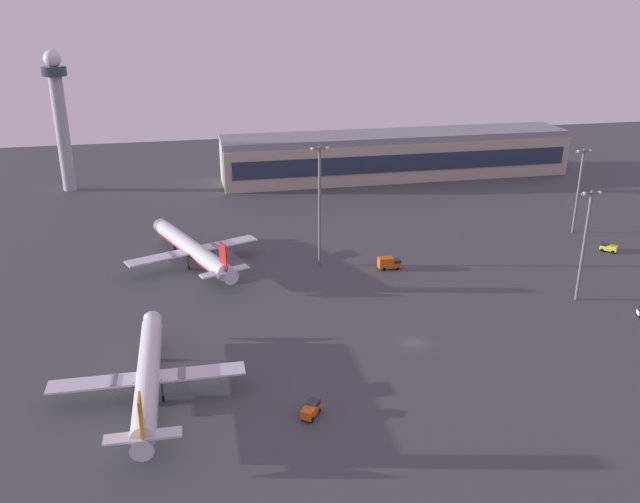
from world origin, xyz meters
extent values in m
plane|color=#424449|center=(0.00, 0.00, 0.00)|extent=(416.00, 416.00, 0.00)
cube|color=#B2AD99|center=(36.47, 123.55, 7.00)|extent=(128.25, 22.00, 14.00)
cube|color=#263347|center=(36.47, 112.35, 7.70)|extent=(123.12, 0.40, 6.16)
cube|color=gray|center=(36.47, 123.55, 15.20)|extent=(128.25, 19.80, 2.40)
cylinder|color=#A8A8B2|center=(-80.19, 129.21, 19.34)|extent=(4.40, 4.40, 38.68)
cylinder|color=#2D3847|center=(-80.19, 129.21, 40.18)|extent=(8.00, 8.00, 3.00)
sphere|color=silver|center=(-80.19, 129.21, 44.20)|extent=(5.60, 5.60, 5.60)
cylinder|color=silver|center=(-49.66, -7.90, 4.10)|extent=(4.29, 36.08, 3.80)
cone|color=silver|center=(-49.40, 11.31, 4.10)|extent=(3.65, 2.45, 3.61)
cone|color=silver|center=(-49.93, -27.32, 4.10)|extent=(3.46, 2.85, 3.42)
cube|color=silver|center=(-49.68, -8.90, 3.90)|extent=(32.08, 4.44, 0.35)
cube|color=silver|center=(-49.90, -25.42, 4.30)|extent=(11.04, 2.55, 0.35)
cube|color=orange|center=(-49.90, -25.12, 7.36)|extent=(0.34, 3.21, 6.51)
cylinder|color=slate|center=(-55.18, -8.83, 3.20)|extent=(2.25, 3.63, 2.20)
cylinder|color=slate|center=(-44.17, -8.98, 3.20)|extent=(2.25, 3.63, 2.20)
cube|color=orange|center=(-49.66, -7.90, 3.06)|extent=(3.87, 33.19, 0.36)
cylinder|color=#333338|center=(-49.51, 3.63, 2.33)|extent=(0.28, 0.28, 3.55)
cylinder|color=black|center=(-49.51, 3.63, 0.55)|extent=(0.42, 1.11, 1.10)
cylinder|color=#333338|center=(-51.90, -10.38, 2.33)|extent=(0.28, 0.28, 3.55)
cylinder|color=black|center=(-51.90, -10.38, 0.55)|extent=(0.42, 1.11, 1.10)
cylinder|color=#333338|center=(-47.50, -10.44, 2.33)|extent=(0.28, 0.28, 3.55)
cylinder|color=black|center=(-47.50, -10.44, 0.55)|extent=(0.42, 1.11, 1.10)
cylinder|color=silver|center=(-40.65, 50.04, 4.34)|extent=(17.76, 36.89, 4.02)
cone|color=silver|center=(-48.13, 68.93, 4.34)|extent=(4.49, 3.77, 3.82)
cone|color=silver|center=(-33.09, 30.96, 4.34)|extent=(4.45, 4.09, 3.62)
cube|color=silver|center=(-40.26, 49.06, 4.13)|extent=(33.03, 16.40, 0.37)
cube|color=silver|center=(-33.83, 32.83, 4.55)|extent=(11.75, 6.65, 0.37)
cube|color=red|center=(-33.95, 33.13, 7.78)|extent=(1.54, 3.26, 6.88)
cylinder|color=slate|center=(-45.67, 46.92, 3.39)|extent=(3.57, 4.40, 2.33)
cylinder|color=slate|center=(-34.85, 51.20, 3.39)|extent=(3.57, 4.40, 2.33)
cube|color=red|center=(-40.65, 50.04, 3.23)|extent=(16.27, 33.91, 0.38)
cylinder|color=#333338|center=(-45.14, 61.37, 2.46)|extent=(0.30, 0.30, 3.76)
cylinder|color=black|center=(-45.14, 61.37, 0.58)|extent=(0.82, 1.24, 1.16)
cylinder|color=#333338|center=(-41.84, 46.73, 2.46)|extent=(0.30, 0.30, 3.76)
cylinder|color=black|center=(-41.84, 46.73, 0.58)|extent=(0.82, 1.24, 1.16)
cylinder|color=#333338|center=(-37.51, 48.44, 2.46)|extent=(0.30, 0.30, 3.76)
cylinder|color=black|center=(-37.51, 48.44, 0.58)|extent=(0.82, 1.24, 1.16)
cube|color=#D85919|center=(-23.72, -18.77, 1.00)|extent=(2.85, 2.87, 1.10)
cube|color=#1E232D|center=(-23.72, -18.77, 1.90)|extent=(2.57, 2.57, 0.70)
cube|color=#D85919|center=(-24.82, -20.31, 1.15)|extent=(2.96, 3.07, 1.40)
cylinder|color=black|center=(-24.24, -18.04, 0.45)|extent=(0.77, 0.91, 0.90)
cylinder|color=black|center=(-22.86, -19.02, 0.45)|extent=(0.77, 0.91, 0.90)
cylinder|color=black|center=(-25.80, -20.23, 0.45)|extent=(0.77, 0.91, 0.90)
cylinder|color=black|center=(-24.42, -21.21, 0.45)|extent=(0.77, 0.91, 0.90)
cylinder|color=black|center=(50.76, 1.52, 0.45)|extent=(0.95, 0.62, 0.90)
cube|color=yellow|center=(66.35, 37.10, 1.00)|extent=(2.90, 2.90, 1.10)
cube|color=#1E232D|center=(66.35, 37.10, 1.90)|extent=(2.61, 2.61, 0.70)
cube|color=yellow|center=(67.64, 35.72, 1.15)|extent=(3.04, 3.06, 1.40)
cylinder|color=black|center=(65.52, 36.73, 0.45)|extent=(0.83, 0.86, 0.90)
cylinder|color=black|center=(66.77, 37.89, 0.45)|extent=(0.83, 0.86, 0.90)
cylinder|color=black|center=(67.36, 34.77, 0.45)|extent=(0.83, 0.86, 0.90)
cylinder|color=black|center=(68.60, 35.93, 0.45)|extent=(0.83, 0.86, 0.90)
cube|color=#D85919|center=(8.29, 37.01, 1.05)|extent=(2.77, 2.42, 1.20)
cube|color=#1E232D|center=(8.29, 37.01, 2.00)|extent=(2.44, 2.23, 0.70)
cube|color=#D85919|center=(5.81, 36.99, 1.75)|extent=(3.62, 2.33, 2.60)
cylinder|color=black|center=(8.67, 38.06, 0.45)|extent=(0.90, 0.31, 0.90)
cylinder|color=black|center=(8.68, 35.96, 0.45)|extent=(0.90, 0.31, 0.90)
cylinder|color=black|center=(5.15, 38.03, 0.45)|extent=(0.90, 0.31, 0.90)
cylinder|color=black|center=(5.16, 35.93, 0.45)|extent=(0.90, 0.31, 0.90)
cylinder|color=slate|center=(66.15, 51.89, 12.08)|extent=(0.70, 0.70, 24.15)
cube|color=slate|center=(66.15, 51.89, 23.55)|extent=(4.80, 0.40, 0.40)
sphere|color=#F9EAB2|center=(64.35, 51.89, 23.55)|extent=(0.90, 0.90, 0.90)
sphere|color=#F9EAB2|center=(67.95, 51.89, 23.55)|extent=(0.90, 0.90, 0.90)
cylinder|color=slate|center=(-9.55, 42.99, 15.08)|extent=(0.70, 0.70, 30.15)
cube|color=slate|center=(-9.55, 42.99, 29.55)|extent=(4.80, 0.40, 0.40)
sphere|color=#F9EAB2|center=(-11.35, 42.99, 29.55)|extent=(0.90, 0.90, 0.90)
sphere|color=#F9EAB2|center=(-7.75, 42.99, 29.55)|extent=(0.90, 0.90, 0.90)
cylinder|color=slate|center=(42.01, 11.23, 12.54)|extent=(0.70, 0.70, 25.08)
cube|color=slate|center=(42.01, 11.23, 24.48)|extent=(4.80, 0.40, 0.40)
sphere|color=#F9EAB2|center=(40.21, 11.23, 24.48)|extent=(0.90, 0.90, 0.90)
sphere|color=#F9EAB2|center=(43.81, 11.23, 24.48)|extent=(0.90, 0.90, 0.90)
camera|label=1|loc=(-41.60, -107.99, 62.90)|focal=37.30mm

